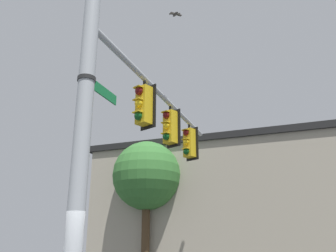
{
  "coord_description": "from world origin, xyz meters",
  "views": [
    {
      "loc": [
        -5.37,
        3.61,
        1.97
      ],
      "look_at": [
        1.58,
        -4.14,
        5.42
      ],
      "focal_mm": 38.0,
      "sensor_mm": 36.0,
      "label": 1
    }
  ],
  "objects_px": {
    "traffic_light_mid_outer": "(189,143)",
    "bird_flying": "(175,14)",
    "traffic_light_nearest_pole": "(143,105)",
    "traffic_light_mid_inner": "(170,127)",
    "street_name_sign": "(94,85)"
  },
  "relations": [
    {
      "from": "traffic_light_mid_outer",
      "to": "street_name_sign",
      "type": "distance_m",
      "value": 6.32
    },
    {
      "from": "street_name_sign",
      "to": "bird_flying",
      "type": "height_order",
      "value": "bird_flying"
    },
    {
      "from": "traffic_light_nearest_pole",
      "to": "traffic_light_mid_outer",
      "type": "height_order",
      "value": "same"
    },
    {
      "from": "traffic_light_mid_inner",
      "to": "traffic_light_nearest_pole",
      "type": "bearing_deg",
      "value": 110.89
    },
    {
      "from": "traffic_light_nearest_pole",
      "to": "traffic_light_mid_outer",
      "type": "bearing_deg",
      "value": -69.11
    },
    {
      "from": "traffic_light_nearest_pole",
      "to": "traffic_light_mid_inner",
      "type": "bearing_deg",
      "value": -69.11
    },
    {
      "from": "street_name_sign",
      "to": "traffic_light_nearest_pole",
      "type": "bearing_deg",
      "value": -68.93
    },
    {
      "from": "traffic_light_nearest_pole",
      "to": "bird_flying",
      "type": "distance_m",
      "value": 3.17
    },
    {
      "from": "traffic_light_mid_inner",
      "to": "street_name_sign",
      "type": "bearing_deg",
      "value": 110.98
    },
    {
      "from": "traffic_light_mid_inner",
      "to": "bird_flying",
      "type": "distance_m",
      "value": 3.42
    },
    {
      "from": "bird_flying",
      "to": "traffic_light_mid_inner",
      "type": "bearing_deg",
      "value": -42.14
    },
    {
      "from": "traffic_light_nearest_pole",
      "to": "bird_flying",
      "type": "height_order",
      "value": "bird_flying"
    },
    {
      "from": "traffic_light_mid_inner",
      "to": "bird_flying",
      "type": "xyz_separation_m",
      "value": [
        -1.17,
        1.06,
        3.03
      ]
    },
    {
      "from": "traffic_light_mid_inner",
      "to": "traffic_light_mid_outer",
      "type": "height_order",
      "value": "same"
    },
    {
      "from": "traffic_light_mid_outer",
      "to": "bird_flying",
      "type": "bearing_deg",
      "value": 122.83
    }
  ]
}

